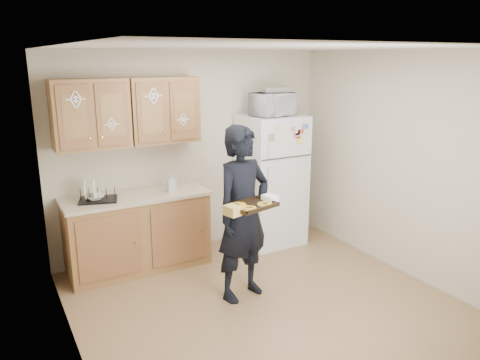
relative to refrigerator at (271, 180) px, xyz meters
name	(u,v)px	position (x,y,z in m)	size (l,w,h in m)	color
floor	(267,305)	(-0.95, -1.43, -0.85)	(3.60, 3.60, 0.00)	brown
ceiling	(271,48)	(-0.95, -1.43, 1.65)	(3.60, 3.60, 0.00)	silver
wall_back	(192,152)	(-0.95, 0.37, 0.40)	(3.60, 0.04, 2.50)	#BEB29A
wall_front	(427,255)	(-0.95, -3.23, 0.40)	(3.60, 0.04, 2.50)	#BEB29A
wall_left	(68,217)	(-2.75, -1.43, 0.40)	(0.04, 3.60, 2.50)	#BEB29A
wall_right	(405,165)	(0.85, -1.43, 0.40)	(0.04, 3.60, 2.50)	#BEB29A
refrigerator	(271,180)	(0.00, 0.00, 0.00)	(0.75, 0.70, 1.70)	silver
base_cabinet	(138,233)	(-1.80, 0.05, -0.42)	(1.60, 0.60, 0.86)	brown
countertop	(136,196)	(-1.80, 0.05, 0.03)	(1.64, 0.64, 0.04)	tan
upper_cab_left	(90,114)	(-2.20, 0.18, 0.98)	(0.80, 0.33, 0.75)	brown
upper_cab_right	(163,110)	(-1.38, 0.18, 0.98)	(0.80, 0.33, 0.75)	brown
cereal_box	(291,218)	(0.52, 0.24, -0.69)	(0.20, 0.07, 0.32)	gold
person	(243,214)	(-1.05, -1.12, 0.05)	(0.65, 0.43, 1.79)	black
baking_tray	(252,206)	(-1.12, -1.41, 0.22)	(0.43, 0.31, 0.04)	black
pizza_front_left	(249,208)	(-1.20, -1.51, 0.24)	(0.14, 0.14, 0.02)	yellow
pizza_front_right	(265,204)	(-1.01, -1.46, 0.24)	(0.14, 0.14, 0.02)	yellow
pizza_back_left	(239,205)	(-1.24, -1.37, 0.24)	(0.14, 0.14, 0.02)	yellow
microwave	(273,104)	(-0.02, -0.05, 0.99)	(0.52, 0.35, 0.29)	silver
foil_pan	(275,90)	(0.02, -0.02, 1.17)	(0.31, 0.22, 0.07)	silver
dish_rack	(98,194)	(-2.22, 0.02, 0.13)	(0.40, 0.30, 0.16)	black
bowl	(95,197)	(-2.26, 0.02, 0.09)	(0.20, 0.20, 0.05)	silver
soap_bottle	(171,183)	(-1.39, -0.03, 0.16)	(0.09, 0.10, 0.21)	silver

